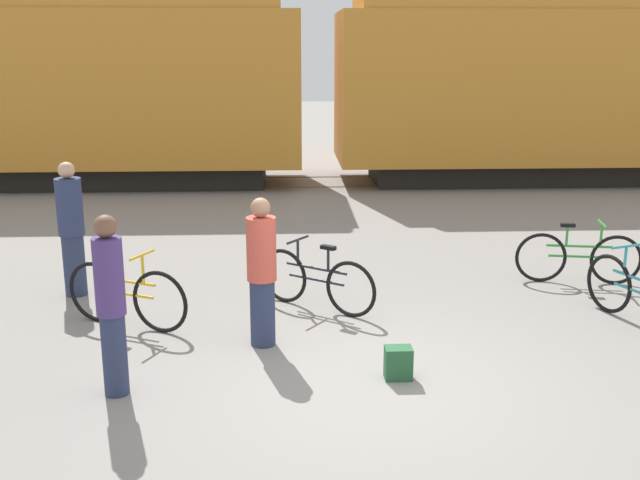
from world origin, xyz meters
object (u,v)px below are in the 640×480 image
Objects in this scene: bicycle_black at (316,281)px; person_in_red at (262,272)px; person_in_purple at (111,304)px; person_in_navy at (71,229)px; bicycle_green at (578,257)px; freight_train at (319,63)px; backpack at (398,363)px; bicycle_yellow at (127,295)px; bicycle_teal at (639,294)px.

person_in_red is at bearing -119.55° from bicycle_black.
bicycle_black is at bearing 135.26° from person_in_purple.
bicycle_green is at bearing 24.54° from person_in_navy.
freight_train is 12.18m from person_in_purple.
freight_train is 11.86m from backpack.
person_in_navy is 5.02m from backpack.
person_in_purple reaches higher than bicycle_black.
bicycle_black is 0.85× the size of person_in_red.
freight_train is at bearing 89.63° from person_in_navy.
person_in_purple is at bearing -45.53° from person_in_navy.
freight_train reaches higher than bicycle_black.
bicycle_yellow reaches higher than bicycle_green.
person_in_red is (2.62, -1.91, -0.06)m from person_in_navy.
person_in_navy is (-3.28, 0.74, 0.54)m from bicycle_black.
bicycle_green is 1.02× the size of person_in_red.
person_in_purple is 5.31× the size of backpack.
person_in_red is (-0.66, -1.16, 0.48)m from bicycle_black.
person_in_purple reaches higher than bicycle_teal.
freight_train is 25.99× the size of person_in_navy.
bicycle_black is (-3.81, -0.93, 0.00)m from bicycle_green.
person_in_red is 0.95× the size of person_in_purple.
person_in_red reaches higher than backpack.
bicycle_teal is (3.44, -10.14, -2.53)m from freight_train.
person_in_purple is (1.21, -3.10, 0.00)m from person_in_navy.
freight_train reaches higher than bicycle_yellow.
backpack is at bearing -27.71° from bicycle_yellow.
bicycle_yellow is at bearing -167.23° from bicycle_black.
freight_train is 10.81m from person_in_red.
person_in_purple is at bearing -102.17° from freight_train.
bicycle_green is (6.13, 1.45, -0.02)m from bicycle_yellow.
bicycle_black is at bearing -92.86° from freight_train.
person_in_red is at bearing 126.82° from person_in_purple.
bicycle_yellow is at bearing 177.90° from bicycle_teal.
person_in_navy is at bearing 168.23° from bicycle_teal.
person_in_navy is (-7.19, 1.50, 0.53)m from bicycle_teal.
freight_train is 10.61m from bicycle_yellow.
person_in_red is (1.66, -0.64, 0.46)m from bicycle_yellow.
bicycle_yellow is 1.84m from person_in_red.
backpack is (-3.05, -3.07, -0.21)m from bicycle_green.
freight_train is 9.45m from bicycle_green.
freight_train is 30.34× the size of bicycle_yellow.
person_in_purple is (-5.97, -1.60, 0.53)m from bicycle_teal.
person_in_red reaches higher than bicycle_green.
person_in_navy is at bearing -162.09° from person_in_purple.
person_in_purple is (-2.53, -11.74, -2.00)m from freight_train.
bicycle_teal is at bearing 11.29° from person_in_navy.
person_in_red is at bearing -12.98° from person_in_navy.
bicycle_yellow is 0.94× the size of bicycle_teal.
bicycle_yellow is at bearing 42.51° from person_in_red.
bicycle_green is at bearing -91.45° from person_in_red.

